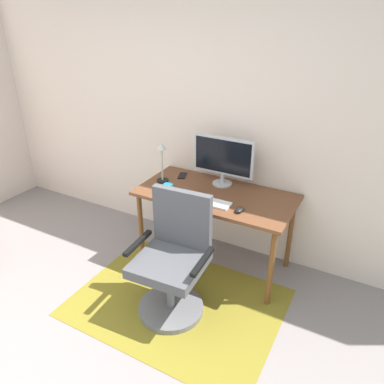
% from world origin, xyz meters
% --- Properties ---
extents(wall_back, '(6.00, 0.10, 2.60)m').
position_xyz_m(wall_back, '(0.00, 2.20, 1.30)').
color(wall_back, beige).
rests_on(wall_back, ground).
extents(area_rug, '(1.66, 1.23, 0.01)m').
position_xyz_m(area_rug, '(0.28, 1.16, 0.00)').
color(area_rug, olive).
rests_on(area_rug, ground).
extents(desk, '(1.37, 0.68, 0.74)m').
position_xyz_m(desk, '(0.31, 1.79, 0.67)').
color(desk, brown).
rests_on(desk, ground).
extents(monitor, '(0.57, 0.18, 0.45)m').
position_xyz_m(monitor, '(0.28, 1.99, 1.00)').
color(monitor, '#B2B2B7').
rests_on(monitor, desk).
extents(keyboard, '(0.43, 0.13, 0.02)m').
position_xyz_m(keyboard, '(0.30, 1.61, 0.75)').
color(keyboard, white).
rests_on(keyboard, desk).
extents(computer_mouse, '(0.06, 0.10, 0.03)m').
position_xyz_m(computer_mouse, '(0.61, 1.59, 0.76)').
color(computer_mouse, black).
rests_on(computer_mouse, desk).
extents(coffee_cup, '(0.08, 0.08, 0.09)m').
position_xyz_m(coffee_cup, '(-0.06, 1.60, 0.79)').
color(coffee_cup, '#146D96').
rests_on(coffee_cup, desk).
extents(cell_phone, '(0.11, 0.15, 0.01)m').
position_xyz_m(cell_phone, '(-0.13, 1.97, 0.75)').
color(cell_phone, black).
rests_on(cell_phone, desk).
extents(desk_lamp, '(0.11, 0.11, 0.38)m').
position_xyz_m(desk_lamp, '(-0.23, 1.78, 0.99)').
color(desk_lamp, black).
rests_on(desk_lamp, desk).
extents(office_chair, '(0.61, 0.53, 0.98)m').
position_xyz_m(office_chair, '(0.28, 1.12, 0.42)').
color(office_chair, slate).
rests_on(office_chair, ground).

